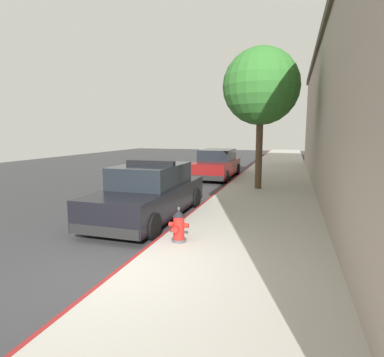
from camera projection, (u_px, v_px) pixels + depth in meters
The scene contains 7 objects.
ground_plane at pixel (151, 183), 16.42m from camera, with size 32.08×60.00×0.20m, color #353538.
sidewalk_pavement at pixel (270, 185), 14.59m from camera, with size 3.64×60.00×0.15m, color #ADA89E.
curb_painted_edge at pixel (230, 183), 15.15m from camera, with size 0.08×60.00×0.15m, color maroon.
police_cruiser at pixel (150, 193), 9.22m from camera, with size 1.94×4.84×1.68m.
parked_car_silver_ahead at pixel (217, 164), 17.41m from camera, with size 1.94×4.84×1.56m.
fire_hydrant at pixel (179, 226), 6.83m from camera, with size 0.44×0.40×0.76m.
street_tree at pixel (261, 87), 12.81m from camera, with size 3.10×3.10×5.74m.
Camera 1 is at (2.74, -4.81, 2.50)m, focal length 29.64 mm.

